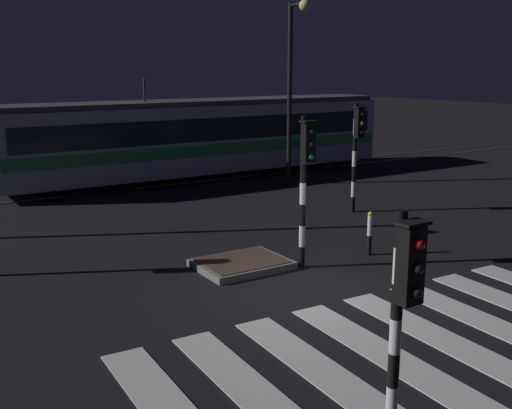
# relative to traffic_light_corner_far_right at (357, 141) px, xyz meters

# --- Properties ---
(ground_plane) EXTENTS (120.00, 120.00, 0.00)m
(ground_plane) POSITION_rel_traffic_light_corner_far_right_xyz_m (-5.62, -4.94, -2.29)
(ground_plane) COLOR black
(rail_near) EXTENTS (80.00, 0.12, 0.03)m
(rail_near) POSITION_rel_traffic_light_corner_far_right_xyz_m (-5.62, 7.43, -2.27)
(rail_near) COLOR #59595E
(rail_near) RESTS_ON ground
(rail_far) EXTENTS (80.00, 0.12, 0.03)m
(rail_far) POSITION_rel_traffic_light_corner_far_right_xyz_m (-5.62, 8.87, -2.27)
(rail_far) COLOR #59595E
(rail_far) RESTS_ON ground
(crosswalk_zebra) EXTENTS (9.50, 4.85, 0.02)m
(crosswalk_zebra) POSITION_rel_traffic_light_corner_far_right_xyz_m (-5.62, -7.92, -2.28)
(crosswalk_zebra) COLOR silver
(crosswalk_zebra) RESTS_ON ground
(traffic_island) EXTENTS (2.07, 1.60, 0.18)m
(traffic_island) POSITION_rel_traffic_light_corner_far_right_xyz_m (-5.91, -2.80, -2.20)
(traffic_island) COLOR slate
(traffic_island) RESTS_ON ground
(traffic_light_corner_far_right) EXTENTS (0.36, 0.42, 3.47)m
(traffic_light_corner_far_right) POSITION_rel_traffic_light_corner_far_right_xyz_m (0.00, 0.00, 0.00)
(traffic_light_corner_far_right) COLOR black
(traffic_light_corner_far_right) RESTS_ON ground
(traffic_light_median_centre) EXTENTS (0.36, 0.42, 3.52)m
(traffic_light_median_centre) POSITION_rel_traffic_light_corner_far_right_xyz_m (-4.72, -3.62, 0.03)
(traffic_light_median_centre) COLOR black
(traffic_light_median_centre) RESTS_ON ground
(traffic_light_kerb_mid_left) EXTENTS (0.36, 0.42, 3.03)m
(traffic_light_kerb_mid_left) POSITION_rel_traffic_light_corner_far_right_xyz_m (-8.01, -9.88, -0.29)
(traffic_light_kerb_mid_left) COLOR black
(traffic_light_kerb_mid_left) RESTS_ON ground
(street_lamp_trackside_right) EXTENTS (0.44, 1.21, 6.96)m
(street_lamp_trackside_right) POSITION_rel_traffic_light_corner_far_right_xyz_m (1.02, 4.86, 2.14)
(street_lamp_trackside_right) COLOR black
(street_lamp_trackside_right) RESTS_ON ground
(tram) EXTENTS (16.81, 2.58, 4.15)m
(tram) POSITION_rel_traffic_light_corner_far_right_xyz_m (-1.19, 8.15, -0.54)
(tram) COLOR #B2BCC1
(tram) RESTS_ON ground
(bollard_island_edge) EXTENTS (0.12, 0.12, 1.11)m
(bollard_island_edge) POSITION_rel_traffic_light_corner_far_right_xyz_m (-2.73, -3.66, -1.73)
(bollard_island_edge) COLOR black
(bollard_island_edge) RESTS_ON ground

